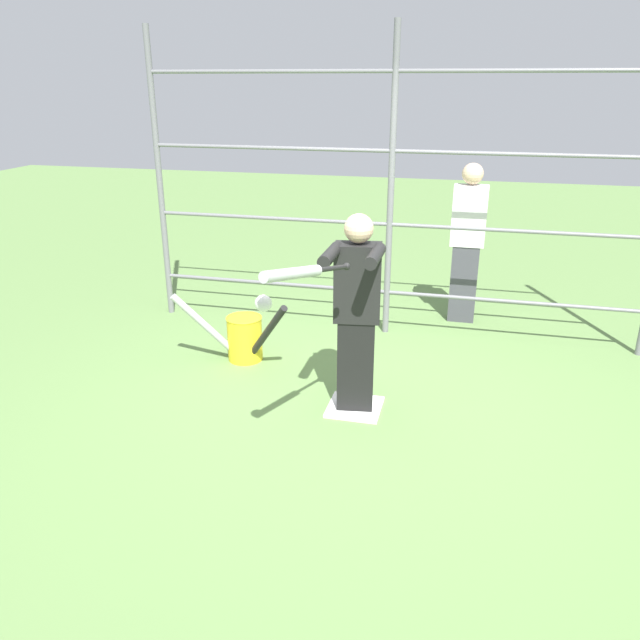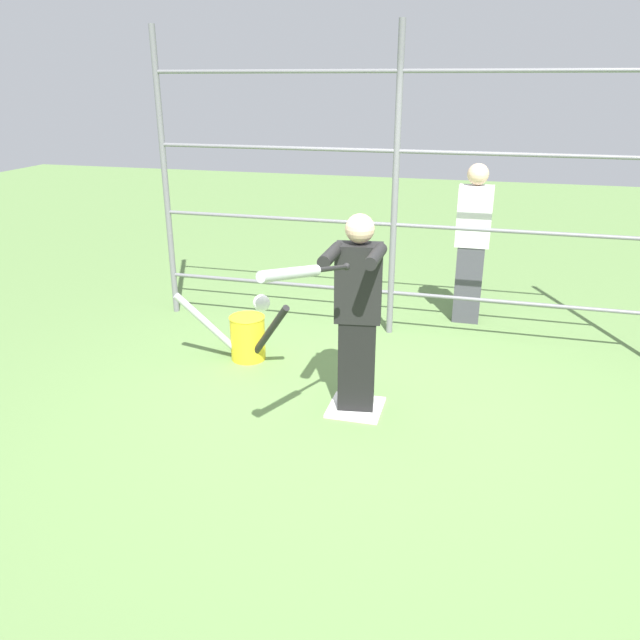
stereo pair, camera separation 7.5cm
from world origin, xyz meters
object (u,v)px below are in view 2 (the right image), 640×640
at_px(baseball_bat_swinging, 298,272).
at_px(bat_bucket, 247,336).
at_px(softball_in_flight, 261,303).
at_px(bystander_behind_fence, 472,242).
at_px(batter, 358,310).

relative_size(baseball_bat_swinging, bat_bucket, 0.80).
bearing_deg(softball_in_flight, bat_bucket, -64.90).
height_order(baseball_bat_swinging, bystander_behind_fence, bystander_behind_fence).
bearing_deg(baseball_bat_swinging, softball_in_flight, 38.85).
relative_size(batter, baseball_bat_swinging, 1.74).
xyz_separation_m(baseball_bat_swinging, softball_in_flight, (0.17, 0.14, -0.15)).
bearing_deg(softball_in_flight, bystander_behind_fence, -108.47).
xyz_separation_m(softball_in_flight, bat_bucket, (0.78, -1.67, -0.96)).
height_order(batter, baseball_bat_swinging, batter).
bearing_deg(bat_bucket, baseball_bat_swinging, 121.96).
distance_m(softball_in_flight, bystander_behind_fence, 3.34).
height_order(batter, bystander_behind_fence, bystander_behind_fence).
bearing_deg(baseball_bat_swinging, bat_bucket, -58.04).
xyz_separation_m(softball_in_flight, bystander_behind_fence, (-1.05, -3.15, -0.35)).
bearing_deg(bat_bucket, bystander_behind_fence, -141.01).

